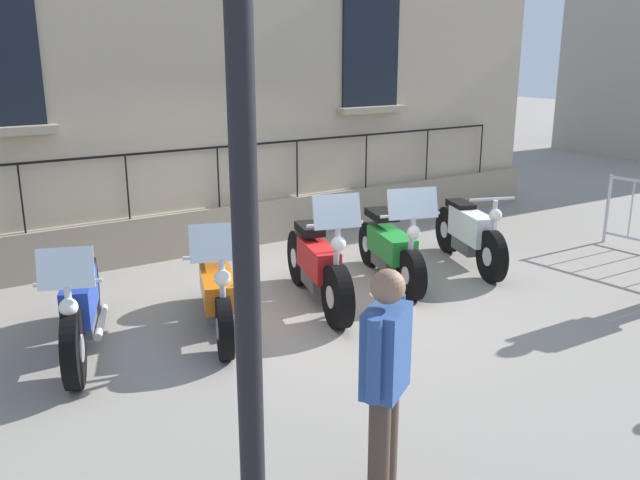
{
  "coord_description": "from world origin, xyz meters",
  "views": [
    {
      "loc": [
        6.35,
        -3.98,
        2.88
      ],
      "look_at": [
        0.18,
        0.0,
        0.8
      ],
      "focal_mm": 37.96,
      "sensor_mm": 36.0,
      "label": 1
    }
  ],
  "objects": [
    {
      "name": "motorcycle_blue",
      "position": [
        -0.06,
        -2.6,
        0.45
      ],
      "size": [
        2.15,
        0.94,
        1.26
      ],
      "color": "black",
      "rests_on": "ground_plane"
    },
    {
      "name": "pedestrian_walking",
      "position": [
        3.35,
        -1.56,
        0.9
      ],
      "size": [
        0.38,
        0.46,
        1.61
      ],
      "color": "#47382D",
      "rests_on": "ground_plane"
    },
    {
      "name": "motorcycle_green",
      "position": [
        -0.07,
        1.23,
        0.42
      ],
      "size": [
        1.95,
        0.93,
        1.34
      ],
      "color": "black",
      "rests_on": "ground_plane"
    },
    {
      "name": "motorcycle_orange",
      "position": [
        0.14,
        -1.25,
        0.42
      ],
      "size": [
        2.04,
        0.99,
        1.33
      ],
      "color": "black",
      "rests_on": "ground_plane"
    },
    {
      "name": "building_facade",
      "position": [
        -2.92,
        0.0,
        2.91
      ],
      "size": [
        0.82,
        12.61,
        6.02
      ],
      "color": "tan",
      "rests_on": "ground_plane"
    },
    {
      "name": "motorcycle_red",
      "position": [
        0.1,
        0.02,
        0.44
      ],
      "size": [
        2.12,
        0.84,
        1.44
      ],
      "color": "black",
      "rests_on": "ground_plane"
    },
    {
      "name": "motorcycle_white",
      "position": [
        0.01,
        2.54,
        0.45
      ],
      "size": [
        1.96,
        0.89,
        1.08
      ],
      "color": "black",
      "rests_on": "ground_plane"
    },
    {
      "name": "ground_plane",
      "position": [
        0.0,
        0.0,
        0.0
      ],
      "size": [
        60.0,
        60.0,
        0.0
      ],
      "primitive_type": "plane",
      "color": "gray"
    }
  ]
}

